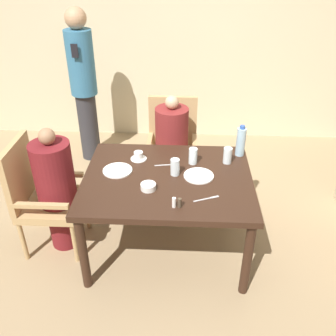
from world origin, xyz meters
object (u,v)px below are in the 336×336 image
(bowl_small, at_px, (148,187))
(glass_tall_near, at_px, (193,156))
(plate_main_left, at_px, (118,170))
(chair_left_side, at_px, (40,193))
(glass_tall_far, at_px, (175,167))
(plate_main_right, at_px, (199,176))
(water_bottle, at_px, (241,141))
(diner_in_far_chair, at_px, (172,147))
(glass_tall_mid, at_px, (228,155))
(standing_host, at_px, (83,83))
(chair_far_side, at_px, (172,144))
(teacup_with_saucer, at_px, (139,156))
(diner_in_left_chair, at_px, (57,189))

(bowl_small, bearing_deg, glass_tall_near, 49.85)
(plate_main_left, bearing_deg, chair_left_side, -174.04)
(glass_tall_far, bearing_deg, plate_main_right, -6.44)
(plate_main_left, distance_m, glass_tall_near, 0.63)
(plate_main_right, relative_size, glass_tall_far, 1.74)
(bowl_small, distance_m, water_bottle, 0.94)
(glass_tall_near, height_order, glass_tall_far, same)
(diner_in_far_chair, bearing_deg, glass_tall_near, -70.31)
(plate_main_left, distance_m, glass_tall_mid, 0.92)
(standing_host, height_order, water_bottle, standing_host)
(chair_far_side, distance_m, bowl_small, 1.13)
(chair_left_side, xyz_separation_m, water_bottle, (1.67, 0.39, 0.33))
(glass_tall_near, bearing_deg, chair_far_side, 105.81)
(plate_main_left, xyz_separation_m, glass_tall_far, (0.47, -0.03, 0.06))
(diner_in_far_chair, distance_m, glass_tall_near, 0.63)
(plate_main_right, relative_size, teacup_with_saucer, 1.74)
(standing_host, relative_size, glass_tall_near, 12.80)
(diner_in_left_chair, distance_m, plate_main_right, 1.17)
(diner_in_far_chair, relative_size, standing_host, 0.63)
(plate_main_left, distance_m, glass_tall_far, 0.47)
(water_bottle, bearing_deg, bowl_small, -142.85)
(chair_left_side, distance_m, standing_host, 1.61)
(diner_in_far_chair, distance_m, standing_host, 1.34)
(chair_left_side, xyz_separation_m, teacup_with_saucer, (0.80, 0.27, 0.23))
(glass_tall_mid, bearing_deg, glass_tall_near, -175.32)
(plate_main_right, distance_m, glass_tall_far, 0.20)
(chair_left_side, relative_size, diner_in_left_chair, 0.88)
(diner_in_far_chair, xyz_separation_m, bowl_small, (-0.14, -0.96, 0.18))
(plate_main_left, bearing_deg, water_bottle, 17.49)
(diner_in_far_chair, height_order, glass_tall_mid, diner_in_far_chair)
(diner_in_far_chair, bearing_deg, plate_main_left, -119.86)
(plate_main_left, bearing_deg, diner_in_far_chair, 60.14)
(diner_in_left_chair, relative_size, diner_in_far_chair, 1.02)
(water_bottle, distance_m, glass_tall_far, 0.65)
(chair_far_side, bearing_deg, diner_in_left_chair, -134.50)
(teacup_with_saucer, relative_size, bowl_small, 1.19)
(diner_in_left_chair, xyz_separation_m, diner_in_far_chair, (0.91, 0.78, -0.01))
(standing_host, xyz_separation_m, teacup_with_saucer, (0.77, -1.29, -0.19))
(plate_main_left, relative_size, plate_main_right, 1.00)
(chair_far_side, distance_m, plate_main_left, 0.98)
(chair_left_side, xyz_separation_m, chair_far_side, (1.06, 0.93, 0.00))
(chair_left_side, height_order, plate_main_right, chair_left_side)
(chair_left_side, distance_m, bowl_small, 0.97)
(standing_host, height_order, teacup_with_saucer, standing_host)
(diner_in_far_chair, relative_size, glass_tall_mid, 8.09)
(diner_in_far_chair, distance_m, glass_tall_mid, 0.76)
(standing_host, distance_m, teacup_with_saucer, 1.51)
(diner_in_far_chair, bearing_deg, chair_left_side, -143.60)
(glass_tall_far, bearing_deg, teacup_with_saucer, 144.64)
(plate_main_left, bearing_deg, teacup_with_saucer, 53.27)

